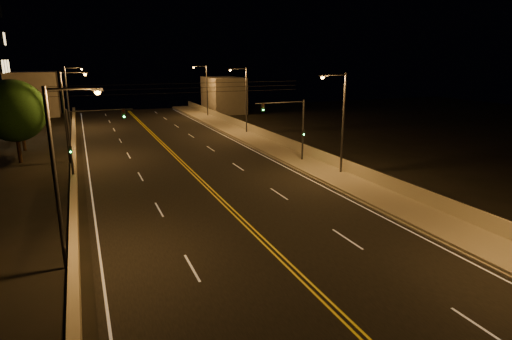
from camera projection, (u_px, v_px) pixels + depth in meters
name	position (u px, v px, depth m)	size (l,w,h in m)	color
road	(220.00, 199.00, 31.08)	(18.00, 120.00, 0.02)	black
sidewalk	(346.00, 182.00, 35.04)	(3.60, 120.00, 0.30)	gray
curb	(326.00, 185.00, 34.36)	(0.14, 120.00, 0.15)	gray
parapet_wall	(363.00, 172.00, 35.48)	(0.30, 120.00, 1.00)	#A09A85
jersey_barrier	(74.00, 211.00, 27.35)	(0.45, 120.00, 0.93)	#A09A85
distant_building_right	(223.00, 95.00, 80.28)	(6.00, 10.00, 6.50)	gray
distant_building_left	(34.00, 94.00, 75.15)	(8.00, 8.00, 7.66)	gray
parapet_rail	(363.00, 166.00, 35.35)	(0.06, 0.06, 120.00)	black
lane_markings	(220.00, 199.00, 31.01)	(17.32, 116.00, 0.00)	silver
streetlight_1	(341.00, 118.00, 36.08)	(2.55, 0.28, 8.78)	#2D2D33
streetlight_2	(244.00, 96.00, 56.44)	(2.55, 0.28, 8.78)	#2D2D33
streetlight_3	(205.00, 87.00, 73.14)	(2.55, 0.28, 8.78)	#2D2D33
streetlight_4	(61.00, 167.00, 19.79)	(2.55, 0.28, 8.78)	#2D2D33
streetlight_5	(67.00, 110.00, 41.28)	(2.55, 0.28, 8.78)	#2D2D33
streetlight_6	(69.00, 94.00, 60.48)	(2.55, 0.28, 8.78)	#2D2D33
traffic_signal_right	(294.00, 124.00, 40.82)	(5.11, 0.31, 6.15)	#2D2D33
traffic_signal_left	(83.00, 137.00, 33.87)	(5.11, 0.31, 6.15)	#2D2D33
overhead_wires	(185.00, 88.00, 37.70)	(22.00, 0.03, 0.83)	black
tree_0	(14.00, 111.00, 40.83)	(5.94, 5.94, 8.05)	black
tree_1	(19.00, 108.00, 46.45)	(5.54, 5.54, 7.50)	black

